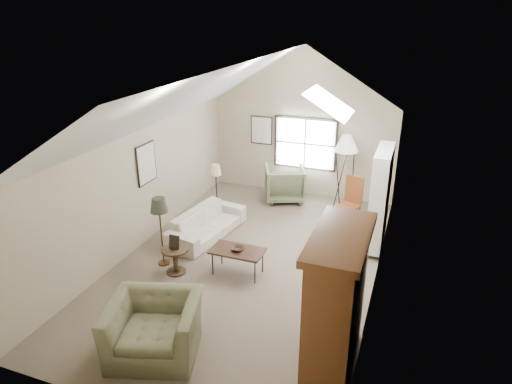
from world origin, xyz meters
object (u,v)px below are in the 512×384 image
(sofa, at_px, (207,224))
(side_chair, at_px, (349,202))
(coffee_table, at_px, (238,262))
(armchair_near, at_px, (154,328))
(armoire, at_px, (335,307))
(armchair_far, at_px, (285,183))
(side_table, at_px, (176,260))

(sofa, xyz_separation_m, side_chair, (2.91, 1.72, 0.27))
(coffee_table, bearing_deg, armchair_near, -97.94)
(armoire, relative_size, coffee_table, 2.16)
(armchair_far, xyz_separation_m, side_chair, (1.87, -0.91, 0.11))
(sofa, xyz_separation_m, coffee_table, (1.26, -1.21, -0.05))
(armoire, distance_m, armchair_far, 6.30)
(sofa, distance_m, armchair_far, 2.83)
(armoire, xyz_separation_m, sofa, (-3.49, 3.13, -0.79))
(sofa, distance_m, coffee_table, 1.75)
(armchair_near, xyz_separation_m, side_chair, (1.99, 5.39, 0.15))
(armchair_far, bearing_deg, coffee_table, 70.72)
(sofa, xyz_separation_m, armchair_far, (1.04, 2.63, 0.16))
(armchair_near, bearing_deg, side_table, 94.66)
(sofa, relative_size, armchair_near, 1.59)
(armchair_near, height_order, coffee_table, armchair_near)
(side_table, bearing_deg, coffee_table, 18.43)
(armchair_near, relative_size, armchair_far, 1.29)
(side_table, bearing_deg, armchair_near, -68.49)
(sofa, relative_size, armchair_far, 2.06)
(armchair_far, relative_size, side_table, 1.94)
(armoire, xyz_separation_m, side_chair, (-0.58, 4.85, -0.52))
(armchair_far, height_order, side_table, armchair_far)
(sofa, bearing_deg, side_table, -167.43)
(armchair_near, xyz_separation_m, side_table, (-0.81, 2.07, -0.17))
(coffee_table, height_order, side_chair, side_chair)
(armchair_near, xyz_separation_m, coffee_table, (0.34, 2.45, -0.17))
(coffee_table, relative_size, side_chair, 0.87)
(armoire, relative_size, sofa, 1.04)
(armchair_far, relative_size, side_chair, 0.89)
(side_table, bearing_deg, side_chair, 49.75)
(side_table, height_order, side_chair, side_chair)
(side_chair, bearing_deg, armchair_far, 172.50)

